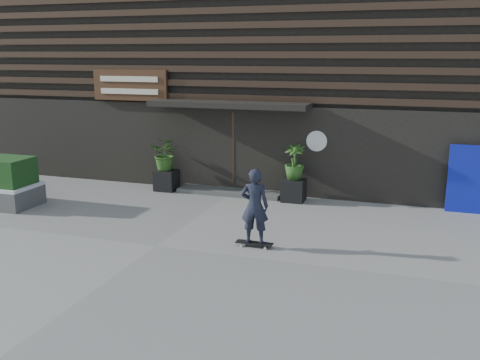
% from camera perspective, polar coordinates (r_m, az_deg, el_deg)
% --- Properties ---
extents(ground, '(80.00, 80.00, 0.00)m').
position_cam_1_polar(ground, '(11.58, -8.72, -6.83)').
color(ground, gray).
rests_on(ground, ground).
extents(entrance_step, '(3.00, 0.80, 0.12)m').
position_cam_1_polar(entrance_step, '(15.60, -1.04, -1.21)').
color(entrance_step, '#494947').
rests_on(entrance_step, ground).
extents(planter_pot_left, '(0.60, 0.60, 0.60)m').
position_cam_1_polar(planter_pot_left, '(16.09, -7.67, -0.00)').
color(planter_pot_left, black).
rests_on(planter_pot_left, ground).
extents(bamboo_left, '(0.86, 0.75, 0.96)m').
position_cam_1_polar(bamboo_left, '(15.93, -7.76, 2.73)').
color(bamboo_left, '#2D591E').
rests_on(bamboo_left, planter_pot_left).
extents(planter_pot_right, '(0.60, 0.60, 0.60)m').
position_cam_1_polar(planter_pot_right, '(14.85, 5.63, -1.06)').
color(planter_pot_right, black).
rests_on(planter_pot_right, ground).
extents(bamboo_right, '(0.54, 0.54, 0.96)m').
position_cam_1_polar(bamboo_right, '(14.68, 5.69, 1.89)').
color(bamboo_right, '#2D591E').
rests_on(bamboo_right, planter_pot_right).
extents(building, '(18.00, 11.00, 8.00)m').
position_cam_1_polar(building, '(20.25, 4.13, 13.28)').
color(building, black).
rests_on(building, ground).
extents(skateboarder, '(0.78, 0.45, 1.66)m').
position_cam_1_polar(skateboarder, '(11.14, 1.54, -2.78)').
color(skateboarder, black).
rests_on(skateboarder, ground).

